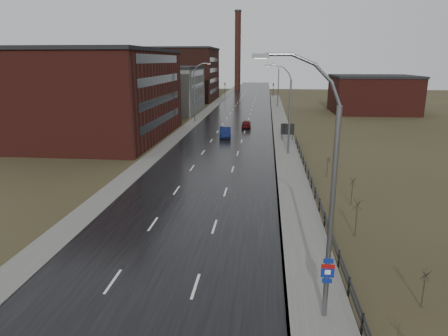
% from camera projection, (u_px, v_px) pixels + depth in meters
% --- Properties ---
extents(ground, '(320.00, 320.00, 0.00)m').
position_uv_depth(ground, '(129.00, 333.00, 17.84)').
color(ground, '#2D2819').
rests_on(ground, ground).
extents(road, '(14.00, 300.00, 0.06)m').
position_uv_depth(road, '(235.00, 125.00, 75.43)').
color(road, black).
rests_on(road, ground).
extents(sidewalk_right, '(3.20, 180.00, 0.18)m').
position_uv_depth(sidewalk_right, '(287.00, 156.00, 50.55)').
color(sidewalk_right, '#595651').
rests_on(sidewalk_right, ground).
extents(curb_right, '(0.16, 180.00, 0.18)m').
position_uv_depth(curb_right, '(275.00, 156.00, 50.70)').
color(curb_right, slate).
rests_on(curb_right, ground).
extents(sidewalk_left, '(2.40, 260.00, 0.12)m').
position_uv_depth(sidewalk_left, '(192.00, 124.00, 76.25)').
color(sidewalk_left, '#595651').
rests_on(sidewalk_left, ground).
extents(warehouse_near, '(22.44, 28.56, 13.50)m').
position_uv_depth(warehouse_near, '(92.00, 94.00, 61.39)').
color(warehouse_near, '#471914').
rests_on(warehouse_near, ground).
extents(warehouse_mid, '(16.32, 20.40, 10.50)m').
position_uv_depth(warehouse_mid, '(164.00, 89.00, 93.16)').
color(warehouse_mid, slate).
rests_on(warehouse_mid, ground).
extents(warehouse_far, '(26.52, 24.48, 15.50)m').
position_uv_depth(warehouse_far, '(172.00, 74.00, 121.82)').
color(warehouse_far, '#331611').
rests_on(warehouse_far, ground).
extents(building_right, '(18.36, 16.32, 8.50)m').
position_uv_depth(building_right, '(372.00, 94.00, 92.40)').
color(building_right, '#471914').
rests_on(building_right, ground).
extents(smokestack, '(2.70, 2.70, 30.70)m').
position_uv_depth(smokestack, '(238.00, 51.00, 158.41)').
color(smokestack, '#331611').
rests_on(smokestack, ground).
extents(streetlight_main, '(3.91, 0.29, 12.11)m').
position_uv_depth(streetlight_main, '(325.00, 197.00, 17.32)').
color(streetlight_main, slate).
rests_on(streetlight_main, ground).
extents(streetlight_right_mid, '(3.36, 0.28, 11.35)m').
position_uv_depth(streetlight_right_mid, '(287.00, 109.00, 50.02)').
color(streetlight_right_mid, slate).
rests_on(streetlight_right_mid, ground).
extents(streetlight_left, '(3.36, 0.28, 11.35)m').
position_uv_depth(streetlight_left, '(196.00, 92.00, 76.62)').
color(streetlight_left, slate).
rests_on(streetlight_left, ground).
extents(streetlight_right_far, '(3.36, 0.28, 11.35)m').
position_uv_depth(streetlight_right_far, '(277.00, 84.00, 101.87)').
color(streetlight_right_far, slate).
rests_on(streetlight_right_far, ground).
extents(guardrail, '(0.10, 53.05, 1.10)m').
position_uv_depth(guardrail, '(316.00, 194.00, 34.19)').
color(guardrail, black).
rests_on(guardrail, ground).
extents(shrub_b, '(0.49, 0.51, 2.05)m').
position_uv_depth(shrub_b, '(424.00, 287.00, 19.44)').
color(shrub_b, '#382D23').
rests_on(shrub_b, ground).
extents(shrub_c, '(0.64, 0.68, 2.72)m').
position_uv_depth(shrub_c, '(357.00, 217.00, 27.30)').
color(shrub_c, '#382D23').
rests_on(shrub_c, ground).
extents(shrub_d, '(0.57, 0.60, 2.39)m').
position_uv_depth(shrub_d, '(352.00, 190.00, 33.34)').
color(shrub_d, '#382D23').
rests_on(shrub_d, ground).
extents(shrub_e, '(0.51, 0.54, 2.16)m').
position_uv_depth(shrub_e, '(327.00, 166.00, 41.38)').
color(shrub_e, '#382D23').
rests_on(shrub_e, ground).
extents(shrub_f, '(0.47, 0.49, 1.96)m').
position_uv_depth(shrub_f, '(335.00, 158.00, 45.53)').
color(shrub_f, '#382D23').
rests_on(shrub_f, ground).
extents(billboard, '(2.01, 0.17, 2.71)m').
position_uv_depth(billboard, '(288.00, 130.00, 59.53)').
color(billboard, black).
rests_on(billboard, ground).
extents(traffic_light_left, '(0.58, 2.73, 5.30)m').
position_uv_depth(traffic_light_left, '(225.00, 83.00, 132.65)').
color(traffic_light_left, black).
rests_on(traffic_light_left, ground).
extents(traffic_light_right, '(0.58, 2.73, 5.30)m').
position_uv_depth(traffic_light_right, '(273.00, 83.00, 131.04)').
color(traffic_light_right, black).
rests_on(traffic_light_right, ground).
extents(car_near, '(2.21, 5.07, 1.62)m').
position_uv_depth(car_near, '(225.00, 133.00, 62.58)').
color(car_near, '#0B123A').
rests_on(car_near, ground).
extents(car_far, '(1.81, 4.18, 1.41)m').
position_uv_depth(car_far, '(246.00, 124.00, 71.58)').
color(car_far, '#490C0D').
rests_on(car_far, ground).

